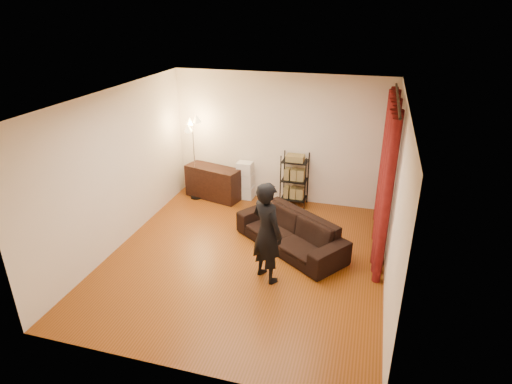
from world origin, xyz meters
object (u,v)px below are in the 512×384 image
(storage_boxes, at_px, (245,180))
(floor_lamp, at_px, (194,159))
(sofa, at_px, (290,232))
(media_cabinet, at_px, (213,183))
(person, at_px, (267,232))
(wire_shelf, at_px, (294,180))

(storage_boxes, distance_m, floor_lamp, 1.18)
(sofa, xyz_separation_m, media_cabinet, (-2.04, 1.61, 0.05))
(person, bearing_deg, floor_lamp, -12.96)
(storage_boxes, xyz_separation_m, wire_shelf, (1.08, -0.03, 0.15))
(person, relative_size, wire_shelf, 1.42)
(person, xyz_separation_m, media_cabinet, (-1.87, 2.60, -0.45))
(storage_boxes, distance_m, wire_shelf, 1.09)
(floor_lamp, bearing_deg, storage_boxes, 13.98)
(media_cabinet, height_order, wire_shelf, wire_shelf)
(storage_boxes, bearing_deg, sofa, -52.45)
(person, xyz_separation_m, storage_boxes, (-1.18, 2.75, -0.39))
(floor_lamp, bearing_deg, sofa, -32.01)
(person, relative_size, media_cabinet, 1.33)
(wire_shelf, bearing_deg, person, -67.76)
(media_cabinet, xyz_separation_m, wire_shelf, (1.76, 0.12, 0.21))
(sofa, relative_size, floor_lamp, 1.16)
(sofa, height_order, media_cabinet, media_cabinet)
(sofa, xyz_separation_m, storage_boxes, (-1.36, 1.77, 0.12))
(person, height_order, media_cabinet, person)
(person, distance_m, storage_boxes, 3.02)
(person, bearing_deg, wire_shelf, -52.59)
(person, xyz_separation_m, wire_shelf, (-0.11, 2.72, -0.24))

